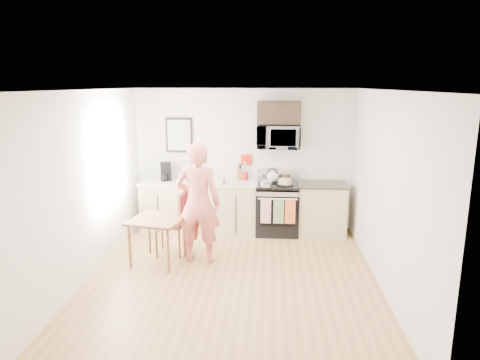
# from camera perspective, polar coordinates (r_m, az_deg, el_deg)

# --- Properties ---
(floor) EXTENTS (4.60, 4.60, 0.00)m
(floor) POSITION_cam_1_polar(r_m,az_deg,el_deg) (6.15, -0.95, -13.08)
(floor) COLOR olive
(floor) RESTS_ON ground
(back_wall) EXTENTS (4.00, 0.04, 2.60)m
(back_wall) POSITION_cam_1_polar(r_m,az_deg,el_deg) (7.95, 0.50, 2.74)
(back_wall) COLOR white
(back_wall) RESTS_ON floor
(front_wall) EXTENTS (4.00, 0.04, 2.60)m
(front_wall) POSITION_cam_1_polar(r_m,az_deg,el_deg) (3.53, -4.44, -10.23)
(front_wall) COLOR white
(front_wall) RESTS_ON floor
(left_wall) EXTENTS (0.04, 4.60, 2.60)m
(left_wall) POSITION_cam_1_polar(r_m,az_deg,el_deg) (6.21, -19.70, -0.84)
(left_wall) COLOR white
(left_wall) RESTS_ON floor
(right_wall) EXTENTS (0.04, 4.60, 2.60)m
(right_wall) POSITION_cam_1_polar(r_m,az_deg,el_deg) (5.88, 18.82, -1.52)
(right_wall) COLOR white
(right_wall) RESTS_ON floor
(ceiling) EXTENTS (4.00, 4.60, 0.04)m
(ceiling) POSITION_cam_1_polar(r_m,az_deg,el_deg) (5.54, -1.05, 11.92)
(ceiling) COLOR white
(ceiling) RESTS_ON back_wall
(window) EXTENTS (0.06, 1.40, 1.50)m
(window) POSITION_cam_1_polar(r_m,az_deg,el_deg) (6.87, -16.93, 2.73)
(window) COLOR silver
(window) RESTS_ON left_wall
(cabinet_left) EXTENTS (2.10, 0.60, 0.90)m
(cabinet_left) POSITION_cam_1_polar(r_m,az_deg,el_deg) (7.94, -5.43, -3.62)
(cabinet_left) COLOR #C5B67E
(cabinet_left) RESTS_ON floor
(countertop_left) EXTENTS (2.14, 0.64, 0.04)m
(countertop_left) POSITION_cam_1_polar(r_m,az_deg,el_deg) (7.83, -5.50, -0.32)
(countertop_left) COLOR beige
(countertop_left) RESTS_ON cabinet_left
(cabinet_right) EXTENTS (0.84, 0.60, 0.90)m
(cabinet_right) POSITION_cam_1_polar(r_m,az_deg,el_deg) (7.89, 10.79, -3.91)
(cabinet_right) COLOR #C5B67E
(cabinet_right) RESTS_ON floor
(countertop_right) EXTENTS (0.88, 0.64, 0.04)m
(countertop_right) POSITION_cam_1_polar(r_m,az_deg,el_deg) (7.77, 10.93, -0.59)
(countertop_right) COLOR black
(countertop_right) RESTS_ON cabinet_right
(range) EXTENTS (0.76, 0.70, 1.16)m
(range) POSITION_cam_1_polar(r_m,az_deg,el_deg) (7.82, 4.96, -3.99)
(range) COLOR black
(range) RESTS_ON floor
(microwave) EXTENTS (0.76, 0.51, 0.42)m
(microwave) POSITION_cam_1_polar(r_m,az_deg,el_deg) (7.65, 5.14, 5.78)
(microwave) COLOR silver
(microwave) RESTS_ON back_wall
(upper_cabinet) EXTENTS (0.76, 0.35, 0.40)m
(upper_cabinet) POSITION_cam_1_polar(r_m,az_deg,el_deg) (7.66, 5.20, 8.94)
(upper_cabinet) COLOR black
(upper_cabinet) RESTS_ON back_wall
(wall_art) EXTENTS (0.50, 0.04, 0.65)m
(wall_art) POSITION_cam_1_polar(r_m,az_deg,el_deg) (8.03, -8.13, 5.96)
(wall_art) COLOR black
(wall_art) RESTS_ON back_wall
(wall_trivet) EXTENTS (0.20, 0.02, 0.20)m
(wall_trivet) POSITION_cam_1_polar(r_m,az_deg,el_deg) (7.93, 0.86, 2.71)
(wall_trivet) COLOR #AE1A0E
(wall_trivet) RESTS_ON back_wall
(person) EXTENTS (0.70, 0.49, 1.85)m
(person) POSITION_cam_1_polar(r_m,az_deg,el_deg) (6.46, -5.60, -3.05)
(person) COLOR #E04C3D
(person) RESTS_ON floor
(dining_table) EXTENTS (0.76, 0.76, 0.70)m
(dining_table) POSITION_cam_1_polar(r_m,az_deg,el_deg) (6.58, -10.96, -5.73)
(dining_table) COLOR brown
(dining_table) RESTS_ON floor
(chair) EXTENTS (0.48, 0.43, 1.02)m
(chair) POSITION_cam_1_polar(r_m,az_deg,el_deg) (6.84, -8.18, -4.57)
(chair) COLOR brown
(chair) RESTS_ON floor
(knife_block) EXTENTS (0.12, 0.15, 0.20)m
(knife_block) POSITION_cam_1_polar(r_m,az_deg,el_deg) (7.93, -0.04, 0.79)
(knife_block) COLOR brown
(knife_block) RESTS_ON countertop_left
(utensil_crock) EXTENTS (0.11, 0.11, 0.34)m
(utensil_crock) POSITION_cam_1_polar(r_m,az_deg,el_deg) (7.88, 0.64, 0.98)
(utensil_crock) COLOR #AE1A0E
(utensil_crock) RESTS_ON countertop_left
(fruit_bowl) EXTENTS (0.29, 0.29, 0.11)m
(fruit_bowl) POSITION_cam_1_polar(r_m,az_deg,el_deg) (7.83, -3.93, 0.20)
(fruit_bowl) COLOR white
(fruit_bowl) RESTS_ON countertop_left
(milk_carton) EXTENTS (0.12, 0.12, 0.28)m
(milk_carton) POSITION_cam_1_polar(r_m,az_deg,el_deg) (7.89, -7.24, 0.91)
(milk_carton) COLOR tan
(milk_carton) RESTS_ON countertop_left
(coffee_maker) EXTENTS (0.24, 0.30, 0.33)m
(coffee_maker) POSITION_cam_1_polar(r_m,az_deg,el_deg) (7.97, -9.88, 1.06)
(coffee_maker) COLOR black
(coffee_maker) RESTS_ON countertop_left
(bread_bag) EXTENTS (0.36, 0.24, 0.12)m
(bread_bag) POSITION_cam_1_polar(r_m,az_deg,el_deg) (7.58, -3.32, -0.09)
(bread_bag) COLOR tan
(bread_bag) RESTS_ON countertop_left
(cake) EXTENTS (0.30, 0.30, 0.10)m
(cake) POSITION_cam_1_polar(r_m,az_deg,el_deg) (7.62, 6.05, -0.28)
(cake) COLOR black
(cake) RESTS_ON range
(kettle) EXTENTS (0.20, 0.20, 0.26)m
(kettle) POSITION_cam_1_polar(r_m,az_deg,el_deg) (7.79, 4.36, 0.51)
(kettle) COLOR white
(kettle) RESTS_ON range
(pot) EXTENTS (0.20, 0.34, 0.10)m
(pot) POSITION_cam_1_polar(r_m,az_deg,el_deg) (7.46, 3.53, -0.49)
(pot) COLOR silver
(pot) RESTS_ON range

